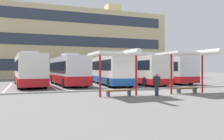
{
  "coord_description": "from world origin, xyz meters",
  "views": [
    {
      "loc": [
        -8.98,
        -17.0,
        1.88
      ],
      "look_at": [
        -1.35,
        3.49,
        1.76
      ],
      "focal_mm": 37.26,
      "sensor_mm": 36.0,
      "label": 1
    }
  ],
  "objects_px": {
    "coach_bus_3": "(140,70)",
    "waiting_shelter_1": "(190,55)",
    "bench_1": "(187,89)",
    "waiting_passenger_0": "(157,83)",
    "coach_bus_1": "(67,71)",
    "coach_bus_4": "(167,70)",
    "coach_bus_2": "(109,70)",
    "waiting_shelter_0": "(120,55)",
    "coach_bus_0": "(29,70)",
    "bench_0": "(119,91)"
  },
  "relations": [
    {
      "from": "coach_bus_1",
      "to": "waiting_passenger_0",
      "type": "xyz_separation_m",
      "value": [
        4.08,
        -12.54,
        -0.72
      ]
    },
    {
      "from": "coach_bus_3",
      "to": "coach_bus_4",
      "type": "distance_m",
      "value": 4.36
    },
    {
      "from": "coach_bus_3",
      "to": "waiting_shelter_1",
      "type": "relative_size",
      "value": 2.3
    },
    {
      "from": "coach_bus_3",
      "to": "bench_1",
      "type": "height_order",
      "value": "coach_bus_3"
    },
    {
      "from": "coach_bus_1",
      "to": "waiting_shelter_1",
      "type": "height_order",
      "value": "coach_bus_1"
    },
    {
      "from": "bench_1",
      "to": "waiting_passenger_0",
      "type": "xyz_separation_m",
      "value": [
        -2.99,
        -0.58,
        0.56
      ]
    },
    {
      "from": "bench_0",
      "to": "waiting_shelter_1",
      "type": "relative_size",
      "value": 0.4
    },
    {
      "from": "coach_bus_3",
      "to": "waiting_passenger_0",
      "type": "relative_size",
      "value": 6.93
    },
    {
      "from": "coach_bus_1",
      "to": "bench_0",
      "type": "xyz_separation_m",
      "value": [
        1.5,
        -11.88,
        -1.27
      ]
    },
    {
      "from": "coach_bus_1",
      "to": "waiting_shelter_0",
      "type": "bearing_deg",
      "value": -82.95
    },
    {
      "from": "waiting_shelter_0",
      "to": "bench_1",
      "type": "distance_m",
      "value": 6.1
    },
    {
      "from": "waiting_passenger_0",
      "to": "bench_1",
      "type": "bearing_deg",
      "value": 11.02
    },
    {
      "from": "coach_bus_0",
      "to": "coach_bus_2",
      "type": "distance_m",
      "value": 9.04
    },
    {
      "from": "coach_bus_4",
      "to": "bench_0",
      "type": "height_order",
      "value": "coach_bus_4"
    },
    {
      "from": "coach_bus_0",
      "to": "bench_0",
      "type": "height_order",
      "value": "coach_bus_0"
    },
    {
      "from": "coach_bus_2",
      "to": "waiting_passenger_0",
      "type": "bearing_deg",
      "value": -93.55
    },
    {
      "from": "coach_bus_2",
      "to": "waiting_shelter_1",
      "type": "bearing_deg",
      "value": -78.96
    },
    {
      "from": "coach_bus_3",
      "to": "bench_1",
      "type": "relative_size",
      "value": 5.92
    },
    {
      "from": "bench_1",
      "to": "coach_bus_2",
      "type": "bearing_deg",
      "value": 101.35
    },
    {
      "from": "coach_bus_0",
      "to": "coach_bus_4",
      "type": "distance_m",
      "value": 17.04
    },
    {
      "from": "bench_1",
      "to": "waiting_passenger_0",
      "type": "distance_m",
      "value": 3.1
    },
    {
      "from": "coach_bus_2",
      "to": "coach_bus_3",
      "type": "xyz_separation_m",
      "value": [
        3.75,
        -0.66,
        -0.0
      ]
    },
    {
      "from": "coach_bus_1",
      "to": "waiting_shelter_0",
      "type": "height_order",
      "value": "coach_bus_1"
    },
    {
      "from": "waiting_shelter_1",
      "to": "bench_1",
      "type": "height_order",
      "value": "waiting_shelter_1"
    },
    {
      "from": "bench_0",
      "to": "waiting_shelter_1",
      "type": "xyz_separation_m",
      "value": [
        5.57,
        -0.4,
        2.61
      ]
    },
    {
      "from": "coach_bus_1",
      "to": "coach_bus_4",
      "type": "distance_m",
      "value": 12.87
    },
    {
      "from": "waiting_shelter_1",
      "to": "bench_1",
      "type": "bearing_deg",
      "value": 90.0
    },
    {
      "from": "bench_1",
      "to": "waiting_passenger_0",
      "type": "relative_size",
      "value": 1.17
    },
    {
      "from": "bench_0",
      "to": "coach_bus_1",
      "type": "bearing_deg",
      "value": 97.19
    },
    {
      "from": "waiting_passenger_0",
      "to": "waiting_shelter_0",
      "type": "bearing_deg",
      "value": 170.81
    },
    {
      "from": "coach_bus_4",
      "to": "coach_bus_2",
      "type": "bearing_deg",
      "value": -179.16
    },
    {
      "from": "coach_bus_3",
      "to": "waiting_shelter_0",
      "type": "relative_size",
      "value": 2.45
    },
    {
      "from": "coach_bus_3",
      "to": "coach_bus_2",
      "type": "bearing_deg",
      "value": 169.96
    },
    {
      "from": "coach_bus_2",
      "to": "bench_1",
      "type": "height_order",
      "value": "coach_bus_2"
    },
    {
      "from": "coach_bus_2",
      "to": "bench_0",
      "type": "distance_m",
      "value": 11.74
    },
    {
      "from": "coach_bus_1",
      "to": "coach_bus_3",
      "type": "height_order",
      "value": "coach_bus_3"
    },
    {
      "from": "coach_bus_0",
      "to": "bench_1",
      "type": "height_order",
      "value": "coach_bus_0"
    },
    {
      "from": "coach_bus_2",
      "to": "coach_bus_3",
      "type": "distance_m",
      "value": 3.81
    },
    {
      "from": "coach_bus_3",
      "to": "waiting_shelter_0",
      "type": "xyz_separation_m",
      "value": [
        -7.07,
        -10.75,
        1.07
      ]
    },
    {
      "from": "waiting_shelter_0",
      "to": "waiting_shelter_1",
      "type": "height_order",
      "value": "waiting_shelter_1"
    },
    {
      "from": "bench_0",
      "to": "waiting_shelter_1",
      "type": "bearing_deg",
      "value": -4.07
    },
    {
      "from": "coach_bus_1",
      "to": "coach_bus_3",
      "type": "distance_m",
      "value": 8.67
    },
    {
      "from": "bench_0",
      "to": "bench_1",
      "type": "relative_size",
      "value": 1.04
    },
    {
      "from": "bench_1",
      "to": "coach_bus_3",
      "type": "bearing_deg",
      "value": 81.98
    },
    {
      "from": "coach_bus_3",
      "to": "waiting_passenger_0",
      "type": "xyz_separation_m",
      "value": [
        -4.49,
        -11.17,
        -0.84
      ]
    },
    {
      "from": "coach_bus_3",
      "to": "waiting_shelter_1",
      "type": "height_order",
      "value": "coach_bus_3"
    },
    {
      "from": "coach_bus_0",
      "to": "waiting_shelter_1",
      "type": "height_order",
      "value": "coach_bus_0"
    },
    {
      "from": "coach_bus_0",
      "to": "coach_bus_2",
      "type": "xyz_separation_m",
      "value": [
        8.96,
        -1.22,
        0.04
      ]
    },
    {
      "from": "waiting_shelter_1",
      "to": "coach_bus_2",
      "type": "bearing_deg",
      "value": 101.04
    },
    {
      "from": "coach_bus_0",
      "to": "bench_1",
      "type": "xyz_separation_m",
      "value": [
        11.22,
        -12.47,
        -1.36
      ]
    }
  ]
}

